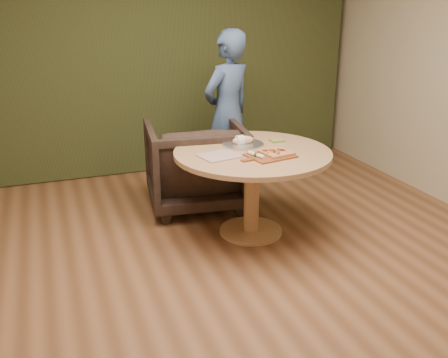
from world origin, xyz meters
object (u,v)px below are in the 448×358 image
at_px(cutlery_roll, 256,155).
at_px(pedestal_table, 252,167).
at_px(bread_roll, 242,140).
at_px(person_standing, 228,113).
at_px(pizza_paddle, 269,156).
at_px(armchair, 195,161).
at_px(serving_tray, 243,144).
at_px(flatbread_pizza, 276,153).

bearing_deg(cutlery_roll, pedestal_table, 55.40).
xyz_separation_m(bread_roll, person_standing, (0.19, 0.87, 0.04)).
bearing_deg(person_standing, pizza_paddle, 59.36).
distance_m(bread_roll, armchair, 0.71).
relative_size(serving_tray, person_standing, 0.21).
relative_size(pedestal_table, pizza_paddle, 2.81).
bearing_deg(serving_tray, person_standing, 78.20).
xyz_separation_m(cutlery_roll, bread_roll, (0.04, 0.39, 0.01)).
bearing_deg(bread_roll, serving_tray, 0.00).
bearing_deg(bread_roll, flatbread_pizza, -69.70).
height_order(bread_roll, armchair, armchair).
distance_m(pedestal_table, person_standing, 1.09).
distance_m(pedestal_table, bread_roll, 0.26).
bearing_deg(bread_roll, pizza_paddle, -78.80).
xyz_separation_m(pedestal_table, cutlery_roll, (-0.05, -0.20, 0.17)).
bearing_deg(serving_tray, flatbread_pizza, -70.88).
height_order(cutlery_roll, bread_roll, bread_roll).
distance_m(pizza_paddle, bread_roll, 0.40).
relative_size(pedestal_table, bread_roll, 6.80).
distance_m(pizza_paddle, serving_tray, 0.39).
distance_m(pizza_paddle, armchair, 1.06).
xyz_separation_m(flatbread_pizza, bread_roll, (-0.14, 0.38, 0.02)).
xyz_separation_m(serving_tray, person_standing, (0.18, 0.87, 0.08)).
bearing_deg(armchair, pizza_paddle, 115.92).
relative_size(pizza_paddle, person_standing, 0.28).
xyz_separation_m(cutlery_roll, serving_tray, (0.05, 0.39, -0.02)).
height_order(pizza_paddle, bread_roll, bread_roll).
height_order(serving_tray, bread_roll, bread_roll).
distance_m(pedestal_table, pizza_paddle, 0.26).
bearing_deg(cutlery_roll, armchair, 83.07).
bearing_deg(flatbread_pizza, person_standing, 87.78).
bearing_deg(pizza_paddle, person_standing, 73.99).
bearing_deg(flatbread_pizza, pizza_paddle, -175.73).
bearing_deg(pizza_paddle, serving_tray, 89.08).
bearing_deg(bread_roll, pedestal_table, -84.84).
distance_m(cutlery_roll, serving_tray, 0.39).
height_order(flatbread_pizza, cutlery_roll, flatbread_pizza).
height_order(pedestal_table, person_standing, person_standing).
bearing_deg(bread_roll, armchair, 113.68).
bearing_deg(flatbread_pizza, serving_tray, 109.12).
height_order(flatbread_pizza, armchair, armchair).
relative_size(pizza_paddle, armchair, 0.51).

